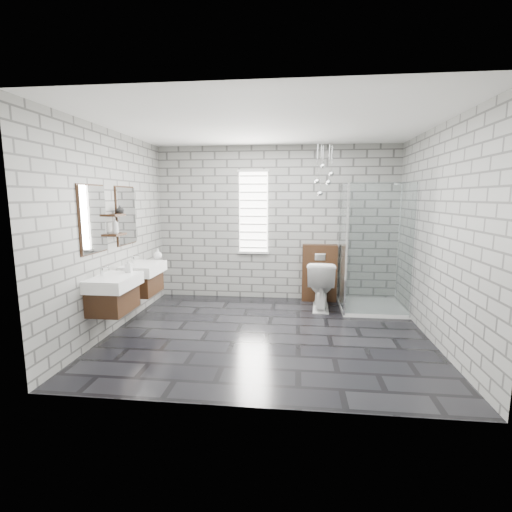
% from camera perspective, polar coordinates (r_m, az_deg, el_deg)
% --- Properties ---
extents(floor, '(4.20, 3.60, 0.02)m').
position_cam_1_polar(floor, '(5.11, 1.78, -11.88)').
color(floor, black).
rests_on(floor, ground).
extents(ceiling, '(4.20, 3.60, 0.02)m').
position_cam_1_polar(ceiling, '(4.86, 1.94, 19.65)').
color(ceiling, white).
rests_on(ceiling, wall_back).
extents(wall_back, '(4.20, 0.02, 2.70)m').
position_cam_1_polar(wall_back, '(6.60, 3.09, 4.99)').
color(wall_back, gray).
rests_on(wall_back, floor).
extents(wall_front, '(4.20, 0.02, 2.70)m').
position_cam_1_polar(wall_front, '(3.01, -0.83, 0.15)').
color(wall_front, gray).
rests_on(wall_front, floor).
extents(wall_left, '(0.02, 3.60, 2.70)m').
position_cam_1_polar(wall_left, '(5.39, -21.17, 3.48)').
color(wall_left, gray).
rests_on(wall_left, floor).
extents(wall_right, '(0.02, 3.60, 2.70)m').
position_cam_1_polar(wall_right, '(5.09, 26.30, 2.86)').
color(wall_right, gray).
rests_on(wall_right, floor).
extents(vanity_left, '(0.47, 0.70, 1.57)m').
position_cam_1_polar(vanity_left, '(4.93, -21.41, -3.98)').
color(vanity_left, '#392111').
rests_on(vanity_left, wall_left).
extents(vanity_right, '(0.47, 0.70, 1.57)m').
position_cam_1_polar(vanity_right, '(5.71, -17.31, -2.05)').
color(vanity_right, '#392111').
rests_on(vanity_right, wall_left).
extents(shelf_lower, '(0.14, 0.30, 0.03)m').
position_cam_1_polar(shelf_lower, '(5.31, -20.63, 3.11)').
color(shelf_lower, '#392111').
rests_on(shelf_lower, wall_left).
extents(shelf_upper, '(0.14, 0.30, 0.03)m').
position_cam_1_polar(shelf_upper, '(5.29, -20.78, 5.91)').
color(shelf_upper, '#392111').
rests_on(shelf_upper, wall_left).
extents(window, '(0.56, 0.05, 1.48)m').
position_cam_1_polar(window, '(6.59, -0.41, 6.74)').
color(window, white).
rests_on(window, wall_back).
extents(cistern_panel, '(0.60, 0.20, 1.00)m').
position_cam_1_polar(cistern_panel, '(6.61, 9.71, -2.57)').
color(cistern_panel, '#392111').
rests_on(cistern_panel, floor).
extents(flush_plate, '(0.18, 0.01, 0.12)m').
position_cam_1_polar(flush_plate, '(6.45, 9.83, -0.14)').
color(flush_plate, silver).
rests_on(flush_plate, cistern_panel).
extents(shower_enclosure, '(1.00, 1.00, 2.03)m').
position_cam_1_polar(shower_enclosure, '(6.19, 16.71, -3.58)').
color(shower_enclosure, white).
rests_on(shower_enclosure, floor).
extents(pendant_cluster, '(0.32, 0.23, 0.87)m').
position_cam_1_polar(pendant_cluster, '(6.15, 10.41, 11.58)').
color(pendant_cluster, silver).
rests_on(pendant_cluster, ceiling).
extents(toilet, '(0.49, 0.81, 0.80)m').
position_cam_1_polar(toilet, '(6.17, 9.94, -4.36)').
color(toilet, white).
rests_on(toilet, floor).
extents(soap_bottle_a, '(0.08, 0.09, 0.17)m').
position_cam_1_polar(soap_bottle_a, '(5.07, -19.02, -1.44)').
color(soap_bottle_a, '#B2B2B2').
rests_on(soap_bottle_a, vanity_left).
extents(soap_bottle_b, '(0.14, 0.14, 0.17)m').
position_cam_1_polar(soap_bottle_b, '(6.02, -14.89, 0.31)').
color(soap_bottle_b, '#B2B2B2').
rests_on(soap_bottle_b, vanity_right).
extents(soap_bottle_c, '(0.11, 0.11, 0.21)m').
position_cam_1_polar(soap_bottle_c, '(5.25, -20.85, 4.36)').
color(soap_bottle_c, '#B2B2B2').
rests_on(soap_bottle_c, shelf_lower).
extents(vase, '(0.12, 0.12, 0.11)m').
position_cam_1_polar(vase, '(5.38, -20.20, 6.73)').
color(vase, '#B2B2B2').
rests_on(vase, shelf_upper).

